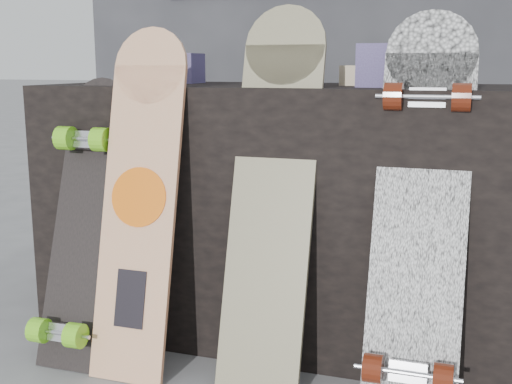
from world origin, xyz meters
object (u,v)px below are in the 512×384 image
(longboard_cascadia, at_px, (421,205))
(longboard_geisha, at_px, (140,192))
(vendor_table, at_px, (300,211))
(skateboard_dark, at_px, (82,217))
(longboard_celtic, at_px, (274,183))

(longboard_cascadia, bearing_deg, longboard_geisha, -176.16)
(vendor_table, height_order, skateboard_dark, skateboard_dark)
(vendor_table, bearing_deg, skateboard_dark, -146.57)
(vendor_table, relative_size, longboard_cascadia, 1.59)
(vendor_table, distance_m, longboard_cascadia, 0.53)
(vendor_table, relative_size, longboard_celtic, 1.56)
(skateboard_dark, bearing_deg, longboard_geisha, -2.50)
(vendor_table, height_order, longboard_cascadia, longboard_cascadia)
(longboard_geisha, height_order, longboard_cascadia, longboard_cascadia)
(vendor_table, height_order, longboard_geisha, longboard_geisha)
(skateboard_dark, bearing_deg, vendor_table, 33.43)
(longboard_geisha, distance_m, longboard_celtic, 0.38)
(vendor_table, bearing_deg, longboard_geisha, -133.62)
(vendor_table, distance_m, longboard_celtic, 0.34)
(longboard_geisha, relative_size, longboard_cascadia, 0.96)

